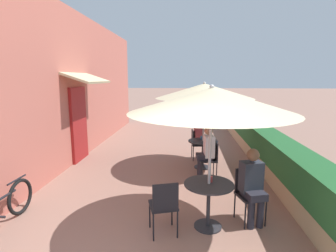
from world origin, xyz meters
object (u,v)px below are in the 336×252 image
Objects in this scene: cafe_chair_mid_left at (211,157)px; seated_patron_mid_left at (207,150)px; cafe_chair_near_left at (248,190)px; cafe_chair_mid_right at (196,142)px; coffee_cup_near at (210,179)px; seated_patron_mid_right at (200,136)px; seated_patron_near_left at (253,183)px; coffee_cup_mid at (202,138)px; cafe_chair_near_right at (164,204)px; patio_table_near at (209,196)px; patio_table_mid at (203,148)px; patio_umbrella_near at (211,100)px; patio_umbrella_mid at (204,91)px.

cafe_chair_mid_left is 0.70× the size of seated_patron_mid_left.
cafe_chair_mid_right is (-0.76, 3.26, 0.00)m from cafe_chair_near_left.
seated_patron_mid_right is (-0.00, 3.49, -0.09)m from coffee_cup_near.
seated_patron_near_left is 2.88m from coffee_cup_mid.
coffee_cup_near is at bearing -7.96° from seated_patron_near_left.
seated_patron_near_left is 1.44× the size of cafe_chair_near_right.
seated_patron_near_left is at bearing -76.49° from coffee_cup_mid.
seated_patron_near_left is (0.71, 0.17, 0.15)m from patio_table_near.
cafe_chair_mid_left is 1.46m from cafe_chair_mid_right.
cafe_chair_mid_right is at bearing 91.85° from coffee_cup_near.
seated_patron_mid_right is at bearing -2.78° from seated_patron_mid_left.
coffee_cup_near is (0.70, 0.35, 0.26)m from cafe_chair_near_right.
coffee_cup_mid is at bearing -93.25° from cafe_chair_near_left.
cafe_chair_mid_left reaches higher than coffee_cup_near.
seated_patron_mid_left is 1.44× the size of cafe_chair_mid_right.
coffee_cup_near is 3.49m from seated_patron_mid_right.
patio_table_mid is (-0.61, 2.55, 0.02)m from cafe_chair_near_left.
coffee_cup_near is 0.07× the size of seated_patron_mid_left.
cafe_chair_mid_left is 1.00× the size of cafe_chair_mid_right.
patio_umbrella_near is 2.85× the size of cafe_chair_mid_left.
cafe_chair_mid_right is (-0.15, 0.72, -0.02)m from patio_table_mid.
cafe_chair_mid_right is at bearing 91.39° from patio_table_near.
cafe_chair_mid_left reaches higher than patio_table_near.
patio_umbrella_mid reaches higher than patio_table_mid.
seated_patron_mid_right is at bearing 90.01° from coffee_cup_near.
patio_table_near is at bearing 6.00° from cafe_chair_near_right.
patio_table_mid is 0.89× the size of cafe_chair_mid_right.
coffee_cup_near is at bearing 69.65° from patio_umbrella_near.
patio_umbrella_near is 3.20× the size of patio_table_mid.
patio_table_near is 2.99m from coffee_cup_mid.
patio_umbrella_near reaches higher than cafe_chair_near_left.
cafe_chair_mid_left reaches higher than patio_table_mid.
seated_patron_near_left reaches higher than coffee_cup_mid.
cafe_chair_near_left and cafe_chair_mid_right have the same top height.
patio_umbrella_near is 1.68m from cafe_chair_near_left.
patio_umbrella_mid is at bearing 0.00° from patio_table_mid.
coffee_cup_mid is at bearing -5.24° from seated_patron_mid_right.
patio_umbrella_near reaches higher than cafe_chair_mid_right.
seated_patron_near_left is at bearing 13.86° from patio_umbrella_near.
seated_patron_mid_left reaches higher than cafe_chair_mid_left.
seated_patron_near_left is 0.69m from coffee_cup_near.
cafe_chair_near_right is (-0.67, -0.28, -1.51)m from patio_umbrella_near.
seated_patron_mid_right reaches higher than cafe_chair_near_left.
patio_table_mid is at bearing 59.96° from cafe_chair_near_right.
seated_patron_near_left is at bearing 13.86° from patio_table_near.
coffee_cup_near is 0.04× the size of patio_umbrella_mid.
cafe_chair_near_left reaches higher than coffee_cup_mid.
cafe_chair_mid_right reaches higher than coffee_cup_mid.
cafe_chair_mid_left is 0.20m from seated_patron_mid_left.
cafe_chair_mid_right is at bearing 91.39° from patio_umbrella_near.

